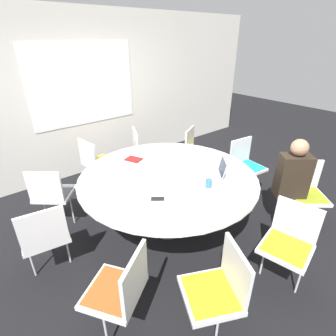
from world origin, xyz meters
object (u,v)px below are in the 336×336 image
at_px(chair_0, 306,189).
at_px(chair_1, 245,162).
at_px(chair_4, 96,160).
at_px(laptop, 217,172).
at_px(chair_6, 44,234).
at_px(chair_8, 219,287).
at_px(cell_phone, 158,199).
at_px(chair_7, 121,288).
at_px(chair_3, 143,148).
at_px(handbag, 167,165).
at_px(person_0, 293,179).
at_px(coffee_cup, 209,183).
at_px(chair_5, 52,192).
at_px(spiral_notebook, 134,159).
at_px(chair_2, 196,149).
at_px(chair_9, 289,239).

bearing_deg(chair_0, chair_1, -53.84).
distance_m(chair_4, laptop, 1.98).
height_order(chair_0, chair_6, same).
distance_m(chair_4, chair_8, 2.78).
bearing_deg(cell_phone, chair_7, -145.74).
relative_size(chair_1, chair_3, 1.00).
height_order(chair_0, handbag, chair_0).
distance_m(chair_0, chair_6, 3.10).
bearing_deg(cell_phone, laptop, -3.40).
distance_m(chair_8, cell_phone, 1.04).
bearing_deg(chair_4, person_0, 21.97).
bearing_deg(chair_0, coffee_cup, 14.41).
height_order(chair_1, handbag, chair_1).
relative_size(chair_5, cell_phone, 5.73).
bearing_deg(handbag, chair_1, -69.34).
bearing_deg(spiral_notebook, chair_8, -104.40).
bearing_deg(laptop, chair_4, -117.54).
height_order(chair_7, spiral_notebook, chair_7).
distance_m(chair_2, chair_3, 0.92).
height_order(chair_0, coffee_cup, chair_0).
xyz_separation_m(chair_2, chair_8, (-1.84, -2.08, 0.00)).
height_order(chair_8, coffee_cup, chair_8).
relative_size(chair_6, cell_phone, 5.73).
bearing_deg(chair_5, coffee_cup, -5.56).
distance_m(chair_8, chair_9, 0.94).
bearing_deg(chair_9, person_0, -73.02).
height_order(chair_4, chair_8, same).
bearing_deg(chair_3, chair_6, -34.36).
xyz_separation_m(chair_5, chair_9, (1.48, -2.33, 0.00)).
bearing_deg(chair_3, chair_9, 20.64).
bearing_deg(laptop, chair_9, 33.88).
bearing_deg(coffee_cup, laptop, 22.28).
relative_size(chair_5, handbag, 2.44).
bearing_deg(chair_9, handbag, -24.22).
bearing_deg(chair_0, person_0, 19.12).
height_order(chair_2, person_0, person_0).
bearing_deg(chair_5, chair_8, -34.83).
height_order(chair_1, chair_4, same).
height_order(chair_3, chair_9, same).
relative_size(chair_7, spiral_notebook, 3.48).
distance_m(chair_5, person_0, 2.98).
bearing_deg(chair_7, laptop, -17.22).
relative_size(chair_8, chair_9, 1.00).
distance_m(spiral_notebook, coffee_cup, 1.17).
xyz_separation_m(chair_9, cell_phone, (-0.76, 1.08, 0.23)).
distance_m(coffee_cup, cell_phone, 0.62).
bearing_deg(chair_3, cell_phone, -4.94).
height_order(person_0, coffee_cup, person_0).
bearing_deg(spiral_notebook, chair_6, -160.68).
bearing_deg(coffee_cup, chair_7, -165.28).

